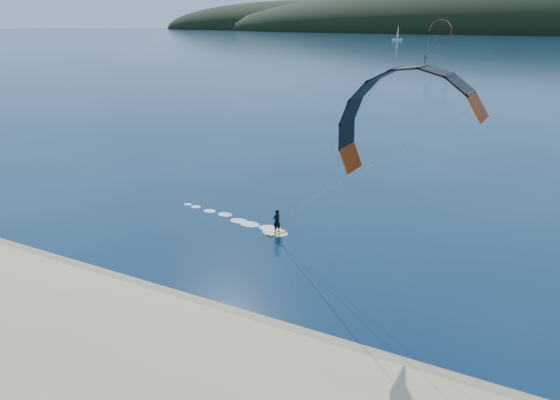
% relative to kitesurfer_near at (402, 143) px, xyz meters
% --- Properties ---
extents(ground, '(1800.00, 1800.00, 0.00)m').
position_rel_kitesurfer_near_xyz_m(ground, '(-9.12, -11.24, -8.75)').
color(ground, '#071934').
rests_on(ground, ground).
extents(wet_sand, '(220.00, 2.50, 0.10)m').
position_rel_kitesurfer_near_xyz_m(wet_sand, '(-9.12, -6.74, -8.70)').
color(wet_sand, '#876B4E').
rests_on(wet_sand, ground).
extents(kitesurfer_near, '(25.31, 8.11, 14.19)m').
position_rel_kitesurfer_near_xyz_m(kitesurfer_near, '(0.00, 0.00, 0.00)').
color(kitesurfer_near, gold).
rests_on(kitesurfer_near, ground).
extents(kitesurfer_far, '(10.68, 4.78, 13.56)m').
position_rel_kitesurfer_near_xyz_m(kitesurfer_far, '(-39.51, 183.75, 1.96)').
color(kitesurfer_far, gold).
rests_on(kitesurfer_far, ground).
extents(sailboat, '(8.05, 5.24, 11.23)m').
position_rel_kitesurfer_near_xyz_m(sailboat, '(-118.26, 392.66, -7.93)').
color(sailboat, white).
rests_on(sailboat, ground).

